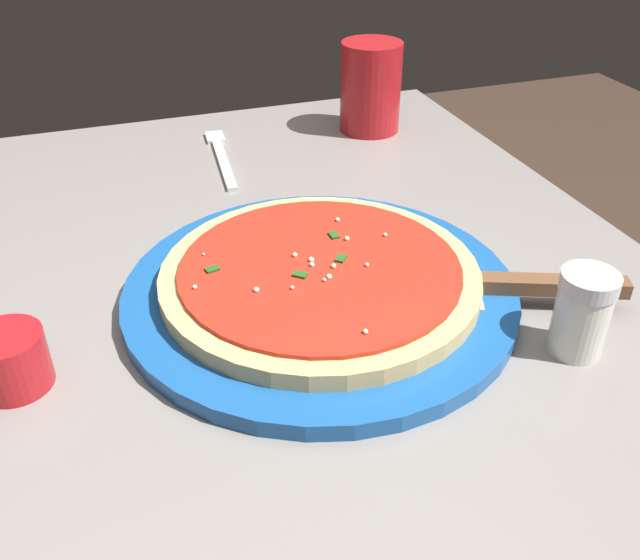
{
  "coord_description": "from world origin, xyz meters",
  "views": [
    {
      "loc": [
        0.51,
        -0.13,
        1.12
      ],
      "look_at": [
        0.02,
        0.04,
        0.78
      ],
      "focal_mm": 38.95,
      "sensor_mm": 36.0,
      "label": 1
    }
  ],
  "objects_px": {
    "serving_plate": "(320,291)",
    "fork": "(221,155)",
    "pizza_server": "(508,286)",
    "parmesan_shaker": "(582,313)",
    "cup_tall_drink": "(371,87)",
    "cup_small_sauce": "(10,361)",
    "pizza": "(320,275)"
  },
  "relations": [
    {
      "from": "cup_tall_drink",
      "to": "cup_small_sauce",
      "type": "height_order",
      "value": "cup_tall_drink"
    },
    {
      "from": "serving_plate",
      "to": "cup_small_sauce",
      "type": "height_order",
      "value": "cup_small_sauce"
    },
    {
      "from": "pizza_server",
      "to": "parmesan_shaker",
      "type": "height_order",
      "value": "parmesan_shaker"
    },
    {
      "from": "pizza_server",
      "to": "cup_small_sauce",
      "type": "xyz_separation_m",
      "value": [
        -0.03,
        -0.42,
        0.0
      ]
    },
    {
      "from": "pizza_server",
      "to": "cup_small_sauce",
      "type": "height_order",
      "value": "cup_small_sauce"
    },
    {
      "from": "pizza_server",
      "to": "parmesan_shaker",
      "type": "relative_size",
      "value": 2.97
    },
    {
      "from": "serving_plate",
      "to": "fork",
      "type": "xyz_separation_m",
      "value": [
        -0.35,
        -0.02,
        -0.01
      ]
    },
    {
      "from": "fork",
      "to": "cup_small_sauce",
      "type": "bearing_deg",
      "value": -32.9
    },
    {
      "from": "cup_tall_drink",
      "to": "fork",
      "type": "relative_size",
      "value": 0.65
    },
    {
      "from": "pizza",
      "to": "cup_tall_drink",
      "type": "relative_size",
      "value": 2.37
    },
    {
      "from": "serving_plate",
      "to": "fork",
      "type": "bearing_deg",
      "value": -177.34
    },
    {
      "from": "serving_plate",
      "to": "cup_tall_drink",
      "type": "relative_size",
      "value": 2.93
    },
    {
      "from": "fork",
      "to": "pizza_server",
      "type": "bearing_deg",
      "value": 22.61
    },
    {
      "from": "cup_small_sauce",
      "to": "pizza",
      "type": "bearing_deg",
      "value": 97.04
    },
    {
      "from": "serving_plate",
      "to": "cup_small_sauce",
      "type": "distance_m",
      "value": 0.26
    },
    {
      "from": "serving_plate",
      "to": "pizza",
      "type": "relative_size",
      "value": 1.24
    },
    {
      "from": "cup_small_sauce",
      "to": "parmesan_shaker",
      "type": "bearing_deg",
      "value": 76.19
    },
    {
      "from": "parmesan_shaker",
      "to": "serving_plate",
      "type": "bearing_deg",
      "value": -128.67
    },
    {
      "from": "pizza",
      "to": "pizza_server",
      "type": "xyz_separation_m",
      "value": [
        0.06,
        0.15,
        -0.0
      ]
    },
    {
      "from": "pizza_server",
      "to": "cup_small_sauce",
      "type": "distance_m",
      "value": 0.42
    },
    {
      "from": "pizza",
      "to": "fork",
      "type": "relative_size",
      "value": 1.54
    },
    {
      "from": "pizza",
      "to": "cup_small_sauce",
      "type": "bearing_deg",
      "value": -82.96
    },
    {
      "from": "cup_tall_drink",
      "to": "fork",
      "type": "height_order",
      "value": "cup_tall_drink"
    },
    {
      "from": "fork",
      "to": "cup_tall_drink",
      "type": "bearing_deg",
      "value": 96.84
    },
    {
      "from": "pizza_server",
      "to": "fork",
      "type": "xyz_separation_m",
      "value": [
        -0.41,
        -0.17,
        -0.02
      ]
    },
    {
      "from": "serving_plate",
      "to": "parmesan_shaker",
      "type": "bearing_deg",
      "value": 51.33
    },
    {
      "from": "serving_plate",
      "to": "parmesan_shaker",
      "type": "xyz_separation_m",
      "value": [
        0.14,
        0.17,
        0.03
      ]
    },
    {
      "from": "pizza",
      "to": "cup_small_sauce",
      "type": "relative_size",
      "value": 5.03
    },
    {
      "from": "serving_plate",
      "to": "parmesan_shaker",
      "type": "distance_m",
      "value": 0.22
    },
    {
      "from": "serving_plate",
      "to": "cup_tall_drink",
      "type": "bearing_deg",
      "value": 151.32
    },
    {
      "from": "pizza_server",
      "to": "parmesan_shaker",
      "type": "bearing_deg",
      "value": 14.13
    },
    {
      "from": "pizza",
      "to": "cup_tall_drink",
      "type": "height_order",
      "value": "cup_tall_drink"
    }
  ]
}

